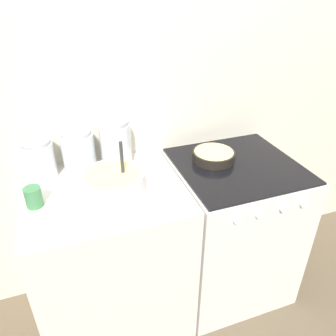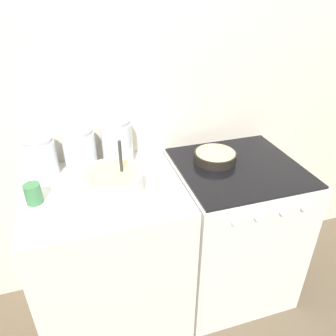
% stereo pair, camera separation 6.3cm
% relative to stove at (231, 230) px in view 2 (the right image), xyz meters
% --- Properties ---
extents(wall_back, '(4.57, 0.05, 2.40)m').
position_rel_stove_xyz_m(wall_back, '(-0.36, 0.36, 0.74)').
color(wall_back, beige).
rests_on(wall_back, ground_plane).
extents(countertop_cabinet, '(0.79, 0.67, 0.93)m').
position_rel_stove_xyz_m(countertop_cabinet, '(-0.76, 0.00, 0.00)').
color(countertop_cabinet, silver).
rests_on(countertop_cabinet, ground_plane).
extents(stove, '(0.69, 0.69, 0.93)m').
position_rel_stove_xyz_m(stove, '(0.00, 0.00, 0.00)').
color(stove, white).
rests_on(stove, ground_plane).
extents(mixing_bowl, '(0.30, 0.30, 0.28)m').
position_rel_stove_xyz_m(mixing_bowl, '(-0.71, -0.07, 0.53)').
color(mixing_bowl, white).
rests_on(mixing_bowl, countertop_cabinet).
extents(baking_pan, '(0.24, 0.24, 0.05)m').
position_rel_stove_xyz_m(baking_pan, '(-0.10, 0.09, 0.49)').
color(baking_pan, black).
rests_on(baking_pan, stove).
extents(storage_jar_left, '(0.16, 0.16, 0.21)m').
position_rel_stove_xyz_m(storage_jar_left, '(-1.03, 0.23, 0.55)').
color(storage_jar_left, silver).
rests_on(storage_jar_left, countertop_cabinet).
extents(storage_jar_middle, '(0.17, 0.17, 0.23)m').
position_rel_stove_xyz_m(storage_jar_middle, '(-0.83, 0.23, 0.56)').
color(storage_jar_middle, silver).
rests_on(storage_jar_middle, countertop_cabinet).
extents(storage_jar_right, '(0.17, 0.17, 0.26)m').
position_rel_stove_xyz_m(storage_jar_right, '(-0.63, 0.23, 0.58)').
color(storage_jar_right, silver).
rests_on(storage_jar_right, countertop_cabinet).
extents(tin_can, '(0.08, 0.08, 0.10)m').
position_rel_stove_xyz_m(tin_can, '(-1.07, -0.02, 0.51)').
color(tin_can, '#3F7F4C').
rests_on(tin_can, countertop_cabinet).
extents(recipe_page, '(0.27, 0.31, 0.01)m').
position_rel_stove_xyz_m(recipe_page, '(-0.53, -0.15, 0.47)').
color(recipe_page, white).
rests_on(recipe_page, countertop_cabinet).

